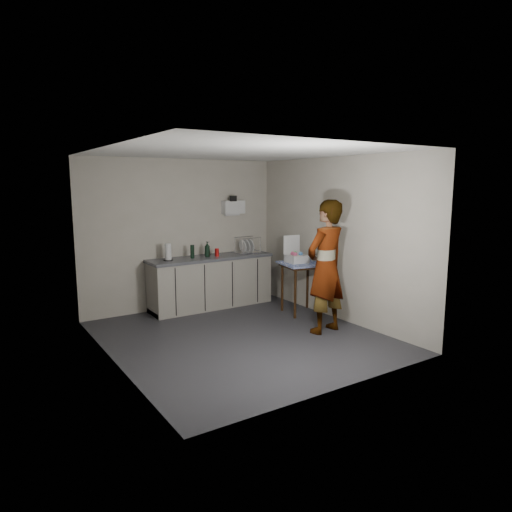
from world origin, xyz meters
TOP-DOWN VIEW (x-y plane):
  - ground at (0.00, 0.00)m, footprint 4.00×4.00m
  - wall_back at (0.00, 1.99)m, footprint 3.60×0.02m
  - wall_right at (1.79, 0.00)m, footprint 0.02×4.00m
  - wall_left at (-1.79, 0.00)m, footprint 0.02×4.00m
  - ceiling at (0.00, 0.00)m, footprint 3.60×4.00m
  - kitchen_counter at (0.40, 1.70)m, footprint 2.24×0.62m
  - wall_shelf at (1.00, 1.92)m, footprint 0.42×0.18m
  - side_table at (1.50, 0.51)m, footprint 0.78×0.78m
  - standing_man at (1.16, -0.46)m, footprint 0.78×0.58m
  - soap_bottle at (0.34, 1.70)m, footprint 0.12×0.13m
  - soda_can at (0.50, 1.66)m, footprint 0.07×0.07m
  - dark_bottle at (0.05, 1.69)m, footprint 0.07×0.07m
  - paper_towel at (-0.39, 1.71)m, footprint 0.16×0.16m
  - dish_rack at (1.15, 1.68)m, footprint 0.43×0.32m
  - bakery_box at (1.44, 0.60)m, footprint 0.35×0.36m

SIDE VIEW (x-z plane):
  - ground at x=0.00m, z-range 0.00..0.00m
  - kitchen_counter at x=0.40m, z-range -0.03..0.88m
  - side_table at x=1.50m, z-range 0.32..1.19m
  - bakery_box at x=1.44m, z-range 0.74..1.19m
  - standing_man at x=1.16m, z-range 0.00..1.96m
  - dish_rack at x=1.15m, z-range 0.83..1.13m
  - soda_can at x=0.50m, z-range 0.91..1.05m
  - dark_bottle at x=0.05m, z-range 0.91..1.14m
  - soap_bottle at x=0.34m, z-range 0.91..1.18m
  - paper_towel at x=-0.39m, z-range 0.90..1.19m
  - wall_back at x=0.00m, z-range 0.00..2.60m
  - wall_right at x=1.79m, z-range 0.00..2.60m
  - wall_left at x=-1.79m, z-range 0.00..2.60m
  - wall_shelf at x=1.00m, z-range 1.56..1.93m
  - ceiling at x=0.00m, z-range 2.59..2.60m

